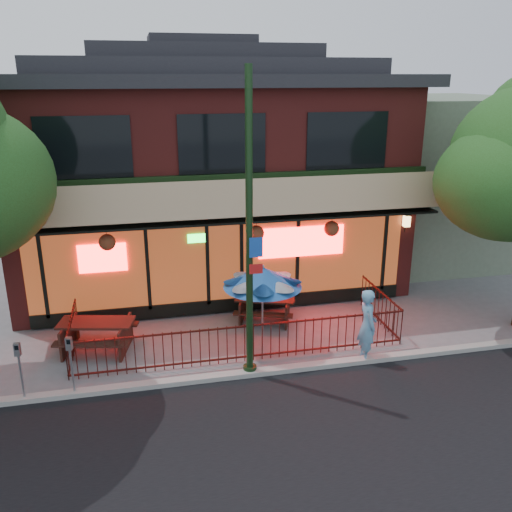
# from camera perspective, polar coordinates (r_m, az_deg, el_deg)

# --- Properties ---
(ground) EXTENTS (80.00, 80.00, 0.00)m
(ground) POSITION_cam_1_polar(r_m,az_deg,el_deg) (13.60, -1.01, -11.38)
(ground) COLOR gray
(ground) RESTS_ON ground
(curb) EXTENTS (80.00, 0.25, 0.12)m
(curb) POSITION_cam_1_polar(r_m,az_deg,el_deg) (13.14, -0.56, -12.22)
(curb) COLOR #999993
(curb) RESTS_ON ground
(restaurant_building) EXTENTS (12.96, 9.49, 8.05)m
(restaurant_building) POSITION_cam_1_polar(r_m,az_deg,el_deg) (18.99, -5.43, 10.43)
(restaurant_building) COLOR maroon
(restaurant_building) RESTS_ON ground
(neighbor_building) EXTENTS (6.00, 7.00, 6.00)m
(neighbor_building) POSITION_cam_1_polar(r_m,az_deg,el_deg) (22.65, 17.91, 8.05)
(neighbor_building) COLOR slate
(neighbor_building) RESTS_ON ground
(patio_fence) EXTENTS (8.44, 2.62, 1.00)m
(patio_fence) POSITION_cam_1_polar(r_m,az_deg,el_deg) (13.73, -1.44, -8.08)
(patio_fence) COLOR #40110D
(patio_fence) RESTS_ON ground
(street_light) EXTENTS (0.43, 0.32, 7.00)m
(street_light) POSITION_cam_1_polar(r_m,az_deg,el_deg) (11.95, -0.69, 0.84)
(street_light) COLOR black
(street_light) RESTS_ON ground
(picnic_table_left) EXTENTS (2.14, 1.81, 0.80)m
(picnic_table_left) POSITION_cam_1_polar(r_m,az_deg,el_deg) (14.62, -16.41, -7.60)
(picnic_table_left) COLOR #3E1D16
(picnic_table_left) RESTS_ON ground
(picnic_table_right) EXTENTS (2.01, 1.77, 0.72)m
(picnic_table_right) POSITION_cam_1_polar(r_m,az_deg,el_deg) (15.68, 0.95, -5.20)
(picnic_table_right) COLOR #351A12
(picnic_table_right) RESTS_ON ground
(patio_umbrella) EXTENTS (1.99, 1.99, 2.28)m
(patio_umbrella) POSITION_cam_1_polar(r_m,az_deg,el_deg) (13.64, 0.70, -2.23)
(patio_umbrella) COLOR gray
(patio_umbrella) RESTS_ON ground
(pedestrian) EXTENTS (0.48, 0.70, 1.87)m
(pedestrian) POSITION_cam_1_polar(r_m,az_deg,el_deg) (13.70, 11.64, -7.15)
(pedestrian) COLOR #63A0C7
(pedestrian) RESTS_ON ground
(parking_meter_near) EXTENTS (0.15, 0.14, 1.43)m
(parking_meter_near) POSITION_cam_1_polar(r_m,az_deg,el_deg) (12.62, -18.95, -9.99)
(parking_meter_near) COLOR #94969C
(parking_meter_near) RESTS_ON ground
(parking_meter_far) EXTENTS (0.14, 0.12, 1.41)m
(parking_meter_far) POSITION_cam_1_polar(r_m,az_deg,el_deg) (12.81, -23.65, -10.22)
(parking_meter_far) COLOR #9EA0A7
(parking_meter_far) RESTS_ON ground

